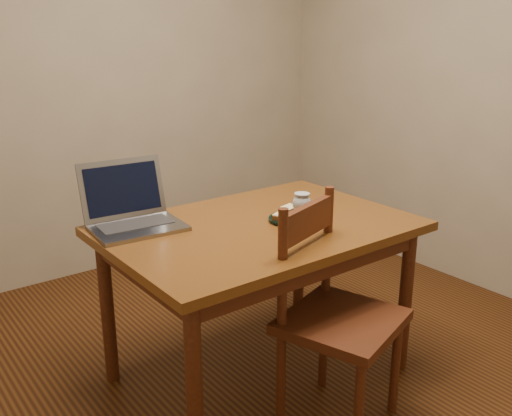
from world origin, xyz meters
TOP-DOWN VIEW (x-y plane):
  - floor at (0.00, 0.00)m, footprint 3.20×3.20m
  - back_wall at (0.00, 1.61)m, footprint 3.20×0.02m
  - right_wall at (1.61, 0.00)m, footprint 0.02×3.20m
  - table at (-0.08, -0.03)m, footprint 1.30×0.90m
  - chair at (-0.03, -0.47)m, footprint 0.55×0.54m
  - plate at (0.05, -0.08)m, footprint 0.19×0.19m
  - sandwich_cheese at (0.02, -0.07)m, footprint 0.11×0.09m
  - sandwich_tomato at (0.09, -0.09)m, footprint 0.11×0.10m
  - sandwich_top at (0.05, -0.08)m, footprint 0.10×0.08m
  - milk_glass at (0.03, -0.18)m, footprint 0.08×0.08m
  - laptop at (-0.52, 0.29)m, footprint 0.40×0.37m

SIDE VIEW (x-z plane):
  - floor at x=0.00m, z-range -0.02..0.00m
  - chair at x=-0.03m, z-range 0.27..0.75m
  - table at x=-0.08m, z-range 0.28..1.02m
  - plate at x=0.05m, z-range 0.74..0.76m
  - sandwich_cheese at x=0.02m, z-range 0.76..0.78m
  - sandwich_tomato at x=0.09m, z-range 0.76..0.79m
  - sandwich_top at x=0.05m, z-range 0.78..0.80m
  - laptop at x=-0.52m, z-range 0.68..0.95m
  - milk_glass at x=0.03m, z-range 0.74..0.90m
  - back_wall at x=0.00m, z-range 0.00..2.60m
  - right_wall at x=1.61m, z-range 0.00..2.60m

